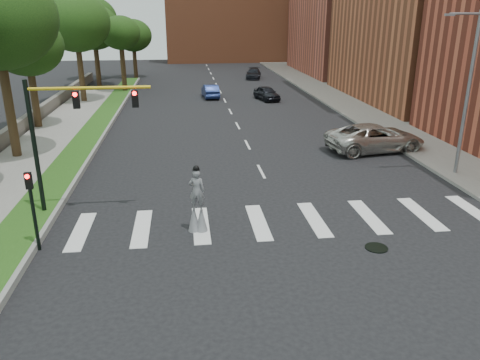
% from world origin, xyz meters
% --- Properties ---
extents(ground_plane, '(160.00, 160.00, 0.00)m').
position_xyz_m(ground_plane, '(0.00, 0.00, 0.00)').
color(ground_plane, black).
rests_on(ground_plane, ground).
extents(grass_median, '(2.00, 60.00, 0.25)m').
position_xyz_m(grass_median, '(-11.50, 20.00, 0.12)').
color(grass_median, '#1F4814').
rests_on(grass_median, ground).
extents(median_curb, '(0.20, 60.00, 0.28)m').
position_xyz_m(median_curb, '(-10.45, 20.00, 0.14)').
color(median_curb, gray).
rests_on(median_curb, ground).
extents(sidewalk_left, '(4.00, 60.00, 0.18)m').
position_xyz_m(sidewalk_left, '(-14.50, 10.00, 0.09)').
color(sidewalk_left, gray).
rests_on(sidewalk_left, ground).
extents(sidewalk_right, '(5.00, 90.00, 0.18)m').
position_xyz_m(sidewalk_right, '(12.50, 25.00, 0.09)').
color(sidewalk_right, gray).
rests_on(sidewalk_right, ground).
extents(stone_wall, '(0.50, 56.00, 1.10)m').
position_xyz_m(stone_wall, '(-17.00, 22.00, 0.55)').
color(stone_wall, '#56514A').
rests_on(stone_wall, ground).
extents(manhole, '(0.90, 0.90, 0.04)m').
position_xyz_m(manhole, '(3.00, -2.00, 0.02)').
color(manhole, black).
rests_on(manhole, ground).
extents(building_far, '(16.00, 22.00, 20.00)m').
position_xyz_m(building_far, '(22.00, 54.00, 10.00)').
color(building_far, '#BA5944').
rests_on(building_far, ground).
extents(building_backdrop, '(26.00, 14.00, 18.00)m').
position_xyz_m(building_backdrop, '(6.00, 78.00, 9.00)').
color(building_backdrop, '#A85734').
rests_on(building_backdrop, ground).
extents(streetlight, '(2.05, 0.20, 9.00)m').
position_xyz_m(streetlight, '(10.90, 6.00, 4.90)').
color(streetlight, slate).
rests_on(streetlight, ground).
extents(traffic_signal, '(5.30, 0.23, 6.20)m').
position_xyz_m(traffic_signal, '(-9.78, 3.00, 4.15)').
color(traffic_signal, black).
rests_on(traffic_signal, ground).
extents(secondary_signal, '(0.25, 0.21, 3.23)m').
position_xyz_m(secondary_signal, '(-10.30, -0.50, 1.95)').
color(secondary_signal, black).
rests_on(secondary_signal, ground).
extents(stilt_performer, '(0.83, 0.58, 2.96)m').
position_xyz_m(stilt_performer, '(-4.00, 0.45, 1.19)').
color(stilt_performer, '#342414').
rests_on(stilt_performer, ground).
extents(suv_crossing, '(6.96, 3.91, 1.84)m').
position_xyz_m(suv_crossing, '(8.33, 11.42, 0.92)').
color(suv_crossing, '#B7B4AD').
rests_on(suv_crossing, ground).
extents(car_near, '(2.68, 4.53, 1.45)m').
position_xyz_m(car_near, '(4.51, 31.74, 0.72)').
color(car_near, black).
rests_on(car_near, ground).
extents(car_mid, '(1.86, 4.49, 1.45)m').
position_xyz_m(car_mid, '(-1.40, 33.94, 0.72)').
color(car_mid, navy).
rests_on(car_mid, ground).
extents(car_far, '(2.90, 5.14, 1.40)m').
position_xyz_m(car_far, '(5.70, 49.25, 0.70)').
color(car_far, black).
rests_on(car_far, ground).
extents(tree_3, '(5.46, 5.46, 8.82)m').
position_xyz_m(tree_3, '(-16.13, 20.98, 6.46)').
color(tree_3, '#342414').
rests_on(tree_3, ground).
extents(tree_4, '(6.81, 6.81, 10.87)m').
position_xyz_m(tree_4, '(-14.71, 32.65, 7.94)').
color(tree_4, '#342414').
rests_on(tree_4, ground).
extents(tree_5, '(6.37, 6.37, 9.89)m').
position_xyz_m(tree_5, '(-14.98, 44.16, 7.15)').
color(tree_5, '#342414').
rests_on(tree_5, ground).
extents(tree_6, '(4.45, 4.45, 8.61)m').
position_xyz_m(tree_6, '(-11.18, 38.84, 6.64)').
color(tree_6, '#342414').
rests_on(tree_6, ground).
extents(tree_7, '(5.23, 5.23, 8.08)m').
position_xyz_m(tree_7, '(-11.06, 52.26, 5.82)').
color(tree_7, '#342414').
rests_on(tree_7, ground).
extents(tree_8, '(6.31, 6.31, 10.89)m').
position_xyz_m(tree_8, '(-16.03, 50.72, 8.16)').
color(tree_8, '#342414').
rests_on(tree_8, ground).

